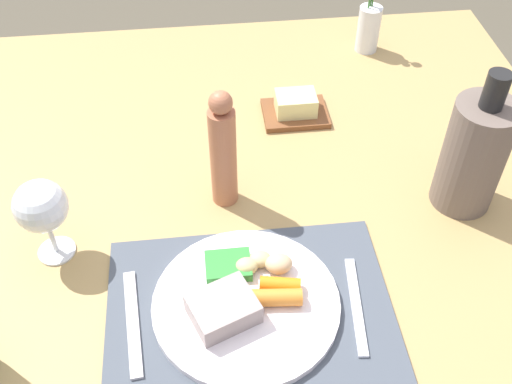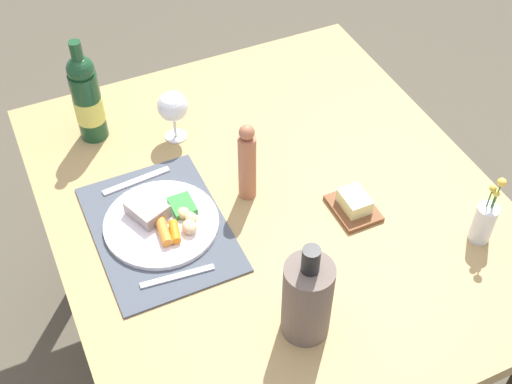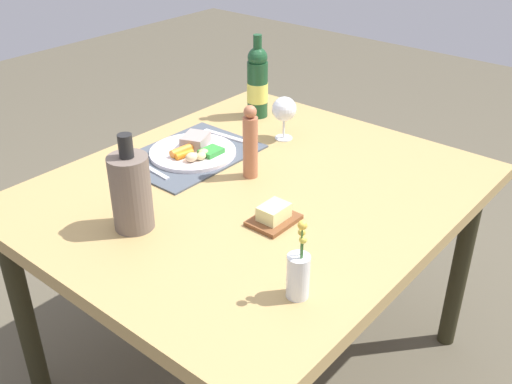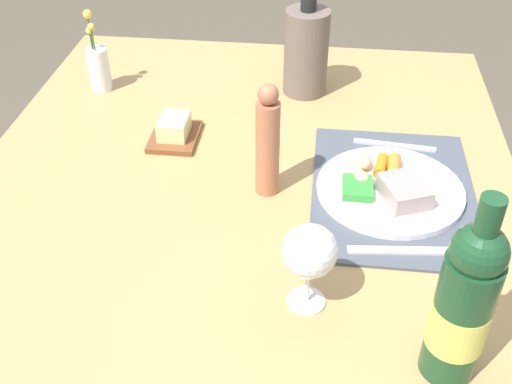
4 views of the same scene
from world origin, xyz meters
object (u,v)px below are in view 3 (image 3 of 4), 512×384
dining_table (254,207)px  flower_vase (298,273)px  fork (225,136)px  wine_glass (284,110)px  knife (151,169)px  pepper_mill (250,143)px  wine_bottle (257,83)px  dinner_plate (194,150)px  butter_dish (274,216)px  cooler_bottle (131,191)px

dining_table → flower_vase: 0.52m
fork → flower_vase: size_ratio=0.91×
dining_table → wine_glass: wine_glass is taller
knife → pepper_mill: pepper_mill is taller
wine_bottle → dinner_plate: bearing=8.7°
dinner_plate → butter_dish: 0.47m
dinner_plate → pepper_mill: 0.25m
fork → flower_vase: (0.52, 0.69, 0.05)m
fork → pepper_mill: size_ratio=0.80×
pepper_mill → flower_vase: 0.57m
wine_bottle → butter_dish: bearing=43.2°
dining_table → knife: 0.34m
dining_table → wine_glass: size_ratio=8.41×
fork → butter_dish: 0.56m
wine_bottle → wine_glass: bearing=63.3°
dinner_plate → cooler_bottle: (0.40, 0.18, 0.09)m
dining_table → cooler_bottle: 0.42m
pepper_mill → flower_vase: pepper_mill is taller
cooler_bottle → flower_vase: (-0.05, 0.49, -0.05)m
dining_table → flower_vase: size_ratio=6.31×
wine_glass → pepper_mill: pepper_mill is taller
dining_table → cooler_bottle: size_ratio=4.79×
dinner_plate → flower_vase: (0.35, 0.68, 0.04)m
wine_bottle → pepper_mill: bearing=37.3°
fork → knife: (0.33, -0.01, 0.00)m
butter_dish → cooler_bottle: 0.37m
pepper_mill → flower_vase: (0.36, 0.44, -0.05)m
pepper_mill → cooler_bottle: bearing=-6.9°
flower_vase → wine_bottle: bearing=-135.3°
dinner_plate → dining_table: bearing=83.7°
knife → butter_dish: bearing=98.0°
fork → cooler_bottle: (0.56, 0.20, 0.10)m
cooler_bottle → pepper_mill: bearing=173.1°
wine_glass → wine_bottle: size_ratio=0.49×
dining_table → dinner_plate: size_ratio=4.50×
wine_bottle → pepper_mill: (0.38, 0.29, -0.02)m
butter_dish → wine_glass: 0.54m
wine_glass → cooler_bottle: (0.69, 0.04, 0.00)m
dinner_plate → flower_vase: size_ratio=1.40×
dining_table → cooler_bottle: cooler_bottle is taller
butter_dish → wine_bottle: size_ratio=0.43×
dining_table → butter_dish: size_ratio=9.68×
dinner_plate → wine_bottle: wine_bottle is taller
dining_table → flower_vase: (0.32, 0.39, 0.13)m
wine_glass → cooler_bottle: size_ratio=0.57×
dinner_plate → pepper_mill: bearing=92.7°
knife → butter_dish: size_ratio=1.32×
dining_table → fork: bearing=-123.7°
fork → wine_glass: bearing=124.3°
dining_table → butter_dish: (0.12, 0.17, 0.09)m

